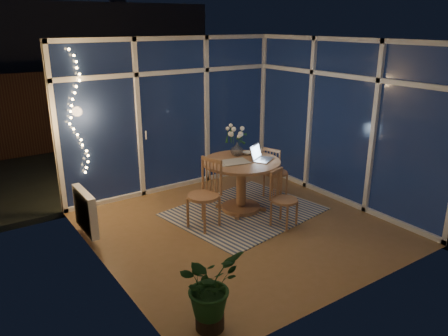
{
  "coord_description": "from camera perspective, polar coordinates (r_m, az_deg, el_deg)",
  "views": [
    {
      "loc": [
        -3.42,
        -4.59,
        2.82
      ],
      "look_at": [
        -0.12,
        0.25,
        0.85
      ],
      "focal_mm": 35.0,
      "sensor_mm": 36.0,
      "label": 1
    }
  ],
  "objects": [
    {
      "name": "laptop",
      "position": [
        6.64,
        5.17,
        2.06
      ],
      "size": [
        0.45,
        0.43,
        0.25
      ],
      "primitive_type": null,
      "rotation": [
        0.0,
        0.0,
        0.53
      ],
      "color": "silver",
      "rests_on": "dining_table"
    },
    {
      "name": "floor",
      "position": [
        6.38,
        2.21,
        -7.65
      ],
      "size": [
        4.0,
        4.0,
        0.0
      ],
      "primitive_type": "plane",
      "color": "olive",
      "rests_on": "ground"
    },
    {
      "name": "chair_left",
      "position": [
        6.16,
        -2.71,
        -3.47
      ],
      "size": [
        0.59,
        0.59,
        1.02
      ],
      "primitive_type": "cube",
      "rotation": [
        0.0,
        0.0,
        -1.28
      ],
      "color": "#915D41",
      "rests_on": "floor"
    },
    {
      "name": "radiator",
      "position": [
        6.18,
        -17.67,
        -5.4
      ],
      "size": [
        0.1,
        0.7,
        0.58
      ],
      "primitive_type": "cube",
      "color": "silver",
      "rests_on": "wall_left"
    },
    {
      "name": "window_wall_back",
      "position": [
        7.54,
        -6.6,
        6.85
      ],
      "size": [
        4.0,
        0.1,
        2.6
      ],
      "primitive_type": "cube",
      "color": "white",
      "rests_on": "floor"
    },
    {
      "name": "fairy_lights",
      "position": [
        6.83,
        -18.74,
        6.69
      ],
      "size": [
        0.24,
        0.1,
        1.85
      ],
      "primitive_type": null,
      "color": "#FFC066",
      "rests_on": "window_wall_back"
    },
    {
      "name": "rug",
      "position": [
        6.84,
        2.71,
        -5.7
      ],
      "size": [
        2.4,
        2.04,
        0.01
      ],
      "primitive_type": "cube",
      "rotation": [
        0.0,
        0.0,
        0.16
      ],
      "color": "beige",
      "rests_on": "floor"
    },
    {
      "name": "chair_front",
      "position": [
        6.28,
        7.91,
        -4.01
      ],
      "size": [
        0.49,
        0.49,
        0.85
      ],
      "primitive_type": "cube",
      "rotation": [
        0.0,
        0.0,
        0.29
      ],
      "color": "#915D41",
      "rests_on": "floor"
    },
    {
      "name": "wall_right",
      "position": [
        7.26,
        15.21,
        5.87
      ],
      "size": [
        0.04,
        4.0,
        2.6
      ],
      "primitive_type": "cube",
      "color": "silver",
      "rests_on": "floor"
    },
    {
      "name": "bowl",
      "position": [
        6.95,
        3.11,
        1.93
      ],
      "size": [
        0.17,
        0.17,
        0.04
      ],
      "primitive_type": "imported",
      "rotation": [
        0.0,
        0.0,
        0.16
      ],
      "color": "white",
      "rests_on": "dining_table"
    },
    {
      "name": "flower_vase",
      "position": [
        6.86,
        1.69,
        2.49
      ],
      "size": [
        0.23,
        0.23,
        0.21
      ],
      "primitive_type": "imported",
      "rotation": [
        0.0,
        0.0,
        0.16
      ],
      "color": "silver",
      "rests_on": "dining_table"
    },
    {
      "name": "neighbour_roof",
      "position": [
        13.62,
        -19.07,
        15.01
      ],
      "size": [
        7.0,
        3.0,
        2.2
      ],
      "primitive_type": "cube",
      "color": "#2E2F37",
      "rests_on": "ground"
    },
    {
      "name": "wall_back",
      "position": [
        7.58,
        -6.74,
        6.9
      ],
      "size": [
        4.0,
        0.04,
        2.6
      ],
      "primitive_type": "cube",
      "color": "silver",
      "rests_on": "floor"
    },
    {
      "name": "newspapers",
      "position": [
        6.55,
        1.39,
        0.79
      ],
      "size": [
        0.43,
        0.34,
        0.01
      ],
      "primitive_type": "cube",
      "rotation": [
        0.0,
        0.0,
        -0.07
      ],
      "color": "#BAB6B0",
      "rests_on": "dining_table"
    },
    {
      "name": "chair_right",
      "position": [
        7.33,
        6.78,
        -0.45
      ],
      "size": [
        0.52,
        0.52,
        0.89
      ],
      "primitive_type": "cube",
      "rotation": [
        0.0,
        0.0,
        1.9
      ],
      "color": "#915D41",
      "rests_on": "floor"
    },
    {
      "name": "potted_plant",
      "position": [
        4.28,
        -1.9,
        -16.14
      ],
      "size": [
        0.66,
        0.61,
        0.76
      ],
      "primitive_type": "imported",
      "rotation": [
        0.0,
        0.0,
        0.3
      ],
      "color": "#17401C",
      "rests_on": "floor"
    },
    {
      "name": "garden_patio",
      "position": [
        10.75,
        -11.61,
        2.67
      ],
      "size": [
        12.0,
        6.0,
        0.1
      ],
      "primitive_type": "cube",
      "color": "black",
      "rests_on": "ground"
    },
    {
      "name": "dining_table",
      "position": [
        6.76,
        2.25,
        -2.32
      ],
      "size": [
        1.37,
        1.37,
        0.81
      ],
      "primitive_type": "cylinder",
      "rotation": [
        0.0,
        0.0,
        0.16
      ],
      "color": "#915D41",
      "rests_on": "floor"
    },
    {
      "name": "window_wall_right",
      "position": [
        7.23,
        15.0,
        5.83
      ],
      "size": [
        0.1,
        4.0,
        2.6
      ],
      "primitive_type": "cube",
      "color": "white",
      "rests_on": "floor"
    },
    {
      "name": "wall_front",
      "position": [
        4.55,
        17.53,
        -1.81
      ],
      "size": [
        4.0,
        0.04,
        2.6
      ],
      "primitive_type": "cube",
      "color": "silver",
      "rests_on": "floor"
    },
    {
      "name": "ceiling",
      "position": [
        5.73,
        2.54,
        16.38
      ],
      "size": [
        4.0,
        4.0,
        0.0
      ],
      "primitive_type": "plane",
      "color": "white",
      "rests_on": "wall_back"
    },
    {
      "name": "wall_left",
      "position": [
        5.04,
        -16.25,
        0.27
      ],
      "size": [
        0.04,
        4.0,
        2.6
      ],
      "primitive_type": "cube",
      "color": "silver",
      "rests_on": "floor"
    },
    {
      "name": "garden_shrubs",
      "position": [
        8.73,
        -15.51,
        2.16
      ],
      "size": [
        0.9,
        0.9,
        0.9
      ],
      "primitive_type": "sphere",
      "color": "black",
      "rests_on": "ground"
    },
    {
      "name": "phone",
      "position": [
        6.56,
        2.82,
        0.8
      ],
      "size": [
        0.13,
        0.09,
        0.01
      ],
      "primitive_type": "cube",
      "rotation": [
        0.0,
        0.0,
        -0.22
      ],
      "color": "black",
      "rests_on": "dining_table"
    },
    {
      "name": "garden_fence",
      "position": [
        10.82,
        -15.44,
        7.71
      ],
      "size": [
        11.0,
        0.08,
        1.8
      ],
      "primitive_type": "cube",
      "color": "#3B1D15",
      "rests_on": "ground"
    }
  ]
}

